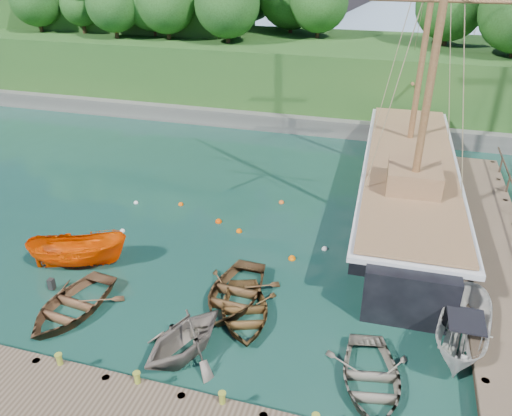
# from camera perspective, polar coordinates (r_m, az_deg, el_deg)

# --- Properties ---
(ground) EXTENTS (160.00, 160.00, 0.00)m
(ground) POSITION_cam_1_polar(r_m,az_deg,el_deg) (21.51, -4.30, -11.26)
(ground) COLOR #12322A
(ground) RESTS_ON ground
(dock_east) EXTENTS (3.20, 24.00, 1.10)m
(dock_east) POSITION_cam_1_polar(r_m,az_deg,el_deg) (26.62, 25.47, -4.65)
(dock_east) COLOR #4B3B2D
(dock_east) RESTS_ON ground
(bollard_0) EXTENTS (0.26, 0.26, 0.45)m
(bollard_0) POSITION_cam_1_polar(r_m,az_deg,el_deg) (19.89, -21.13, -17.50)
(bollard_0) COLOR olive
(bollard_0) RESTS_ON ground
(bollard_1) EXTENTS (0.26, 0.26, 0.45)m
(bollard_1) POSITION_cam_1_polar(r_m,az_deg,el_deg) (18.54, -13.13, -20.10)
(bollard_1) COLOR olive
(bollard_1) RESTS_ON ground
(bollard_2) EXTENTS (0.26, 0.26, 0.45)m
(bollard_2) POSITION_cam_1_polar(r_m,az_deg,el_deg) (17.61, -3.79, -22.59)
(bollard_2) COLOR olive
(bollard_2) RESTS_ON ground
(rowboat_0) EXTENTS (3.69, 4.81, 0.93)m
(rowboat_0) POSITION_cam_1_polar(r_m,az_deg,el_deg) (22.58, -20.24, -11.06)
(rowboat_0) COLOR brown
(rowboat_0) RESTS_ON ground
(rowboat_1) EXTENTS (4.43, 4.72, 2.00)m
(rowboat_1) POSITION_cam_1_polar(r_m,az_deg,el_deg) (19.60, -8.08, -16.24)
(rowboat_1) COLOR #73675D
(rowboat_1) RESTS_ON ground
(rowboat_2) EXTENTS (4.15, 4.86, 0.85)m
(rowboat_2) POSITION_cam_1_polar(r_m,az_deg,el_deg) (20.97, -1.37, -12.40)
(rowboat_2) COLOR #523719
(rowboat_2) RESTS_ON ground
(rowboat_3) EXTENTS (3.73, 4.71, 0.88)m
(rowboat_3) POSITION_cam_1_polar(r_m,az_deg,el_deg) (18.80, 12.86, -19.22)
(rowboat_3) COLOR #696356
(rowboat_3) RESTS_ON ground
(rowboat_4) EXTENTS (3.46, 4.72, 0.95)m
(rowboat_4) POSITION_cam_1_polar(r_m,az_deg,el_deg) (21.91, -2.49, -10.35)
(rowboat_4) COLOR #4F351D
(rowboat_4) RESTS_ON ground
(motorboat_orange) EXTENTS (4.98, 3.17, 1.80)m
(motorboat_orange) POSITION_cam_1_polar(r_m,az_deg,el_deg) (25.32, -19.38, -6.25)
(motorboat_orange) COLOR #E64800
(motorboat_orange) RESTS_ON ground
(cabin_boat_white) EXTENTS (2.77, 5.22, 1.91)m
(cabin_boat_white) POSITION_cam_1_polar(r_m,az_deg,el_deg) (21.07, 22.21, -14.73)
(cabin_boat_white) COLOR silver
(cabin_boat_white) RESTS_ON ground
(schooner) EXTENTS (5.73, 28.35, 20.93)m
(schooner) POSITION_cam_1_polar(r_m,az_deg,el_deg) (30.06, 16.89, 2.32)
(schooner) COLOR black
(schooner) RESTS_ON ground
(mooring_buoy_0) EXTENTS (0.28, 0.28, 0.28)m
(mooring_buoy_0) POSITION_cam_1_polar(r_m,az_deg,el_deg) (27.53, -15.01, -2.62)
(mooring_buoy_0) COLOR white
(mooring_buoy_0) RESTS_ON ground
(mooring_buoy_1) EXTENTS (0.36, 0.36, 0.36)m
(mooring_buoy_1) POSITION_cam_1_polar(r_m,az_deg,el_deg) (27.55, -4.31, -1.62)
(mooring_buoy_1) COLOR #EC4600
(mooring_buoy_1) RESTS_ON ground
(mooring_buoy_2) EXTENTS (0.32, 0.32, 0.32)m
(mooring_buoy_2) POSITION_cam_1_polar(r_m,az_deg,el_deg) (26.60, -1.94, -2.73)
(mooring_buoy_2) COLOR #F95A00
(mooring_buoy_2) RESTS_ON ground
(mooring_buoy_3) EXTENTS (0.30, 0.30, 0.30)m
(mooring_buoy_3) POSITION_cam_1_polar(r_m,az_deg,el_deg) (25.33, 7.85, -4.72)
(mooring_buoy_3) COLOR white
(mooring_buoy_3) RESTS_ON ground
(mooring_buoy_4) EXTENTS (0.30, 0.30, 0.30)m
(mooring_buoy_4) POSITION_cam_1_polar(r_m,az_deg,el_deg) (29.60, -8.58, 0.35)
(mooring_buoy_4) COLOR #EE5907
(mooring_buoy_4) RESTS_ON ground
(mooring_buoy_5) EXTENTS (0.32, 0.32, 0.32)m
(mooring_buoy_5) POSITION_cam_1_polar(r_m,az_deg,el_deg) (29.53, 2.92, 0.58)
(mooring_buoy_5) COLOR #E15B1C
(mooring_buoy_5) RESTS_ON ground
(mooring_buoy_6) EXTENTS (0.27, 0.27, 0.27)m
(mooring_buoy_6) POSITION_cam_1_polar(r_m,az_deg,el_deg) (30.30, -13.54, 0.54)
(mooring_buoy_6) COLOR white
(mooring_buoy_6) RESTS_ON ground
(mooring_buoy_7) EXTENTS (0.36, 0.36, 0.36)m
(mooring_buoy_7) POSITION_cam_1_polar(r_m,az_deg,el_deg) (24.43, 4.12, -5.86)
(mooring_buoy_7) COLOR #DA5F05
(mooring_buoy_7) RESTS_ON ground
(headland) EXTENTS (51.00, 19.31, 12.90)m
(headland) POSITION_cam_1_polar(r_m,az_deg,el_deg) (51.21, -6.22, 18.83)
(headland) COLOR #474744
(headland) RESTS_ON ground
(distant_ridge) EXTENTS (117.00, 40.00, 10.00)m
(distant_ridge) POSITION_cam_1_polar(r_m,az_deg,el_deg) (86.02, 15.87, 20.90)
(distant_ridge) COLOR #728CA5
(distant_ridge) RESTS_ON ground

